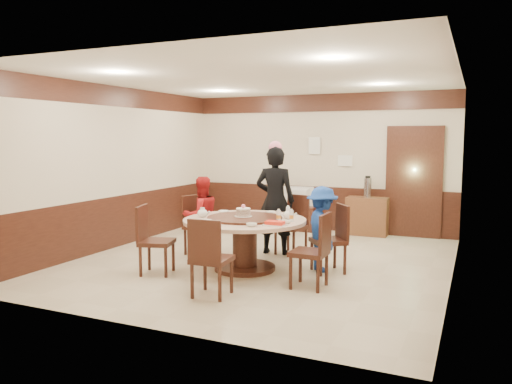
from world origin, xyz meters
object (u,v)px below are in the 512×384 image
at_px(person_standing, 275,200).
at_px(side_cabinet, 367,216).
at_px(shrimp_platter, 275,224).
at_px(tv_stand, 296,218).
at_px(thermos, 368,188).
at_px(birthday_cake, 243,212).
at_px(person_red, 201,216).
at_px(banquet_table, 245,234).
at_px(television, 296,196).
at_px(person_blue, 322,229).

distance_m(person_standing, side_cabinet, 2.51).
height_order(shrimp_platter, tv_stand, shrimp_platter).
bearing_deg(shrimp_platter, thermos, 82.58).
distance_m(birthday_cake, shrimp_platter, 0.74).
xyz_separation_m(birthday_cake, shrimp_platter, (0.64, -0.36, -0.06)).
relative_size(person_red, side_cabinet, 1.61).
bearing_deg(side_cabinet, person_standing, -115.99).
height_order(person_standing, birthday_cake, person_standing).
relative_size(person_red, thermos, 3.39).
relative_size(person_standing, side_cabinet, 2.22).
height_order(banquet_table, birthday_cake, birthday_cake).
bearing_deg(banquet_table, television, 96.54).
height_order(person_blue, birthday_cake, person_blue).
bearing_deg(television, banquet_table, 93.28).
height_order(banquet_table, person_blue, person_blue).
relative_size(birthday_cake, thermos, 0.68).
xyz_separation_m(birthday_cake, thermos, (1.12, 3.33, 0.10)).
height_order(person_blue, thermos, person_blue).
bearing_deg(television, side_cabinet, 177.90).
relative_size(person_red, birthday_cake, 5.00).
bearing_deg(person_red, side_cabinet, 179.52).
bearing_deg(person_standing, television, -87.67).
relative_size(birthday_cake, television, 0.37).
bearing_deg(birthday_cake, person_blue, 19.07).
relative_size(person_standing, person_blue, 1.45).
height_order(person_red, birthday_cake, person_red).
distance_m(person_standing, shrimp_platter, 1.60).
bearing_deg(banquet_table, birthday_cake, 149.96).
height_order(banquet_table, shrimp_platter, shrimp_platter).
relative_size(person_red, tv_stand, 1.52).
bearing_deg(birthday_cake, side_cabinet, 71.28).
bearing_deg(person_red, person_blue, 122.37).
distance_m(tv_stand, side_cabinet, 1.48).
xyz_separation_m(person_blue, birthday_cake, (-1.07, -0.37, 0.23)).
bearing_deg(banquet_table, shrimp_platter, -29.66).
bearing_deg(person_blue, tv_stand, -5.16).
height_order(television, thermos, thermos).
distance_m(person_red, person_blue, 2.10).
distance_m(person_standing, thermos, 2.46).
bearing_deg(banquet_table, person_red, 151.61).
bearing_deg(birthday_cake, thermos, 71.38).
xyz_separation_m(banquet_table, person_red, (-1.05, 0.57, 0.11)).
bearing_deg(television, person_red, 72.95).
relative_size(tv_stand, side_cabinet, 1.06).
bearing_deg(banquet_table, tv_stand, 96.54).
xyz_separation_m(side_cabinet, thermos, (-0.01, 0.00, 0.56)).
relative_size(television, thermos, 1.85).
distance_m(shrimp_platter, thermos, 3.72).
relative_size(person_blue, birthday_cake, 4.76).
bearing_deg(shrimp_platter, side_cabinet, 82.48).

